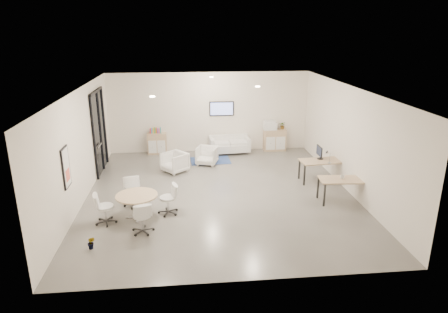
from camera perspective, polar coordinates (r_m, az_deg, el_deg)
room_shell at (r=11.79m, az=-0.69°, el=1.91°), size 9.60×10.60×4.80m
glass_door at (r=14.50m, az=-17.40°, el=3.75°), size 0.09×1.90×2.85m
artwork at (r=10.66m, az=-21.65°, el=-1.48°), size 0.05×0.54×1.04m
wall_tv at (r=16.13m, az=-0.34°, el=6.85°), size 0.98×0.06×0.58m
ceiling_spots at (r=12.26m, az=-2.02°, el=10.08°), size 3.14×4.14×0.03m
sideboard_left at (r=16.22m, az=-9.53°, el=1.85°), size 0.76×0.39×0.85m
sideboard_right at (r=16.57m, az=7.24°, el=2.38°), size 0.89×0.43×0.89m
books at (r=16.09m, az=-9.77°, el=3.68°), size 0.44×0.14×0.22m
printer at (r=16.37m, az=6.55°, el=4.46°), size 0.53×0.45×0.37m
loveseat at (r=16.14m, az=0.73°, el=1.65°), size 1.64×0.91×0.59m
blue_rug at (r=15.28m, az=-1.96°, el=-0.56°), size 1.53×1.05×0.01m
armchair_left at (r=14.08m, az=-7.07°, el=-0.69°), size 1.02×1.03×0.77m
armchair_right at (r=14.78m, az=-2.47°, el=0.26°), size 0.89×0.86×0.74m
desk_rear at (r=13.43m, az=13.76°, el=-0.84°), size 1.45×0.81×0.72m
desk_front at (r=12.05m, az=16.58°, el=-3.41°), size 1.38×0.77×0.69m
monitor at (r=13.45m, az=13.49°, el=0.60°), size 0.20×0.50×0.44m
round_table at (r=10.81m, az=-12.35°, el=-5.80°), size 1.10×1.10×0.67m
meeting_chairs at (r=10.88m, az=-12.29°, el=-6.63°), size 2.30×2.30×0.82m
plant_cabinet at (r=16.49m, az=8.37°, el=4.30°), size 0.38×0.40×0.24m
plant_floor at (r=9.89m, az=-18.39°, el=-12.06°), size 0.25×0.35×0.14m
cup at (r=12.04m, az=16.55°, el=-2.76°), size 0.13×0.11×0.12m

